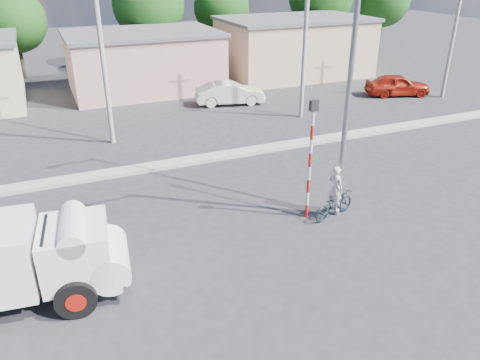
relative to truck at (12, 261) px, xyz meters
name	(u,v)px	position (x,y,z in m)	size (l,w,h in m)	color
ground_plane	(242,259)	(6.38, -0.52, -1.34)	(120.00, 120.00, 0.00)	#2C2C2F
median	(172,163)	(6.38, 7.48, -1.26)	(40.00, 0.80, 0.16)	#99968E
truck	(12,261)	(0.00, 0.00, 0.00)	(6.08, 2.88, 2.42)	black
bicycle	(334,204)	(10.48, 0.62, -0.84)	(0.66, 1.91, 1.00)	black
cyclist	(335,196)	(10.48, 0.62, -0.50)	(0.62, 0.40, 1.69)	silver
car_cream	(230,93)	(12.51, 15.62, -0.62)	(1.53, 4.40, 1.45)	beige
car_red	(397,85)	(23.84, 13.09, -0.62)	(1.72, 4.27, 1.45)	maroon
traffic_pole	(311,151)	(9.58, 0.98, 1.25)	(0.28, 0.18, 4.36)	red
streetlight	(346,81)	(10.52, 0.68, 3.62)	(2.34, 0.22, 9.00)	slate
building_row	(131,60)	(7.48, 21.48, 0.79)	(37.80, 7.30, 4.44)	beige
tree_row	(188,6)	(13.83, 28.01, 3.61)	(51.24, 7.43, 8.42)	#38281E
utility_poles	(208,54)	(9.63, 11.48, 2.72)	(35.40, 0.24, 8.00)	#99968E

